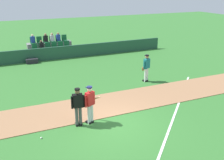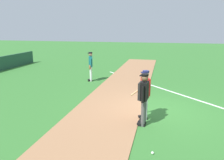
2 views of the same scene
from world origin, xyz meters
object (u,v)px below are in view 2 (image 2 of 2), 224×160
(batter_red_jersey, at_px, (145,93))
(runner_teal_jersey, at_px, (91,65))
(umpire_home_plate, at_px, (143,97))
(baseball, at_px, (152,153))

(batter_red_jersey, relative_size, runner_teal_jersey, 1.00)
(batter_red_jersey, distance_m, umpire_home_plate, 0.55)
(batter_red_jersey, height_order, runner_teal_jersey, same)
(batter_red_jersey, bearing_deg, umpire_home_plate, 180.00)
(umpire_home_plate, bearing_deg, runner_teal_jersey, 33.45)
(runner_teal_jersey, bearing_deg, umpire_home_plate, -146.55)
(umpire_home_plate, height_order, baseball, umpire_home_plate)
(batter_red_jersey, xyz_separation_m, runner_teal_jersey, (5.03, 3.68, -0.01))
(batter_red_jersey, height_order, umpire_home_plate, same)
(umpire_home_plate, height_order, runner_teal_jersey, same)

